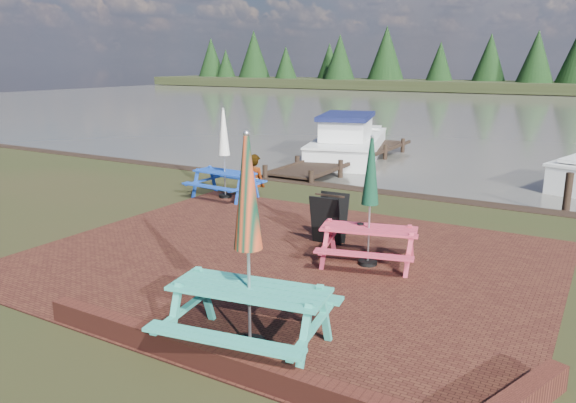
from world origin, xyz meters
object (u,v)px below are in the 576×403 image
Objects in this scene: picnic_table_teal at (249,278)px; picnic_table_blue at (225,167)px; picnic_table_red at (369,222)px; chalkboard at (329,218)px; jetty at (347,157)px; boat_jetty at (348,144)px; person at (255,155)px.

picnic_table_blue is at bearing 119.32° from picnic_table_teal.
picnic_table_red reaches higher than chalkboard.
picnic_table_blue reaches higher than chalkboard.
chalkboard is 9.74m from jetty.
picnic_table_teal is at bearing -70.33° from jetty.
chalkboard is 0.14× the size of boat_jetty.
picnic_table_blue is 8.34m from boat_jetty.
picnic_table_teal is 2.75× the size of chalkboard.
picnic_table_red is at bearing 146.39° from person.
picnic_table_teal reaches higher than jetty.
picnic_table_blue is at bearing 100.19° from person.
person is at bearing 136.16° from chalkboard.
jetty is at bearing 91.07° from picnic_table_blue.
person is (-0.12, 1.57, 0.10)m from picnic_table_blue.
person is at bearing 125.65° from picnic_table_red.
picnic_table_red is 12.37m from boat_jetty.
picnic_table_teal is 4.38m from chalkboard.
picnic_table_blue is 0.33× the size of boat_jetty.
picnic_table_teal reaches higher than chalkboard.
jetty is (-4.73, 13.23, -0.82)m from picnic_table_teal.
chalkboard is 0.53× the size of person.
person is (0.16, -6.75, 0.53)m from boat_jetty.
chalkboard is (-1.01, 4.24, -0.44)m from picnic_table_teal.
boat_jetty is (-5.30, 14.58, -0.56)m from picnic_table_teal.
chalkboard is 0.11× the size of jetty.
picnic_table_teal is 1.47× the size of person.
jetty is (-3.72, 8.99, -0.39)m from chalkboard.
picnic_table_teal is at bearing -47.68° from picnic_table_blue.
jetty is (0.30, 6.98, -0.69)m from picnic_table_blue.
boat_jetty is (-0.57, 1.35, 0.27)m from jetty.
picnic_table_red is 0.98× the size of picnic_table_blue.
picnic_table_teal reaches higher than picnic_table_red.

